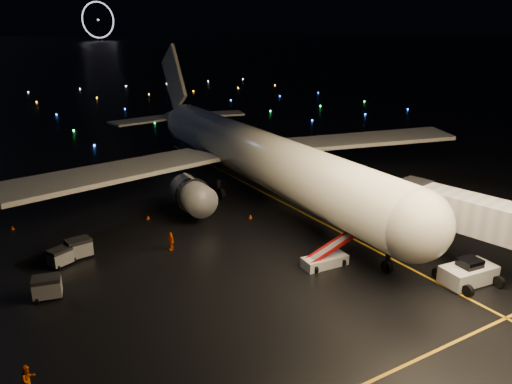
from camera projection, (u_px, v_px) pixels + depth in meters
lane_centre at (305, 214)px, 57.23m from camera, size 0.25×80.00×0.02m
airliner at (243, 123)px, 63.46m from camera, size 64.50×61.49×17.69m
pushback_tug at (469, 271)px, 41.65m from camera, size 4.81×2.86×2.19m
belt_loader at (325, 251)px, 44.49m from camera, size 6.20×2.08×2.96m
crew_b at (28, 380)px, 29.04m from camera, size 1.18×1.09×1.95m
crew_c at (171, 241)px, 47.86m from camera, size 0.58×1.13×1.84m
safety_cone_0 at (250, 216)px, 55.95m from camera, size 0.43×0.43×0.48m
safety_cone_1 at (223, 197)px, 62.28m from camera, size 0.54×0.54×0.47m
safety_cone_2 at (148, 217)px, 55.71m from camera, size 0.51×0.51×0.46m
safety_cone_3 at (13, 227)px, 52.89m from camera, size 0.44×0.44×0.45m
ferris_wheel at (98, 21)px, 699.38m from camera, size 49.33×16.80×52.00m
taxiway_lights at (52, 111)px, 125.33m from camera, size 164.00×92.00×0.36m
baggage_cart_0 at (60, 257)px, 44.79m from camera, size 2.30×2.01×1.63m
baggage_cart_1 at (47, 288)px, 39.39m from camera, size 2.42×1.93×1.82m
baggage_cart_2 at (79, 248)px, 46.33m from camera, size 2.35×1.79×1.84m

